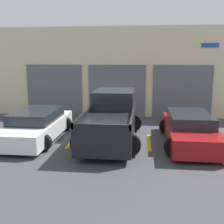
{
  "coord_description": "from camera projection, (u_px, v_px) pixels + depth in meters",
  "views": [
    {
      "loc": [
        1.24,
        -12.61,
        3.36
      ],
      "look_at": [
        0.0,
        -1.33,
        1.1
      ],
      "focal_mm": 45.0,
      "sensor_mm": 36.0,
      "label": 1
    }
  ],
  "objects": [
    {
      "name": "parking_stripe_left",
      "position": [
        73.0,
        140.0,
        11.46
      ],
      "size": [
        0.12,
        2.2,
        0.01
      ],
      "primitive_type": "cube",
      "color": "gold",
      "rests_on": "ground"
    },
    {
      "name": "sedan_side",
      "position": [
        189.0,
        129.0,
        10.88
      ],
      "size": [
        2.16,
        4.64,
        1.21
      ],
      "color": "maroon",
      "rests_on": "ground"
    },
    {
      "name": "pickup_truck",
      "position": [
        112.0,
        118.0,
        11.44
      ],
      "size": [
        2.44,
        5.25,
        1.9
      ],
      "color": "black",
      "rests_on": "ground"
    },
    {
      "name": "ground_plane",
      "position": [
        115.0,
        130.0,
        13.08
      ],
      "size": [
        28.0,
        28.0,
        0.0
      ],
      "primitive_type": "plane",
      "color": "#3D3D3F"
    },
    {
      "name": "parking_stripe_centre",
      "position": [
        149.0,
        142.0,
        11.13
      ],
      "size": [
        0.12,
        2.2,
        0.01
      ],
      "primitive_type": "cube",
      "color": "gold",
      "rests_on": "ground"
    },
    {
      "name": "parking_stripe_far_left",
      "position": [
        2.0,
        138.0,
        11.79
      ],
      "size": [
        0.12,
        2.2,
        0.01
      ],
      "primitive_type": "cube",
      "color": "gold",
      "rests_on": "ground"
    },
    {
      "name": "shophouse_building",
      "position": [
        121.0,
        73.0,
        15.81
      ],
      "size": [
        17.17,
        0.68,
        4.97
      ],
      "color": "beige",
      "rests_on": "ground"
    },
    {
      "name": "sedan_white",
      "position": [
        36.0,
        125.0,
        11.54
      ],
      "size": [
        2.22,
        4.67,
        1.18
      ],
      "color": "white",
      "rests_on": "ground"
    }
  ]
}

